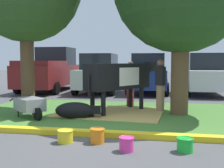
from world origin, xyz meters
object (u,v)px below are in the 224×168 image
Objects in this scene: cow_holstein at (120,77)px; hatchback_white at (204,74)px; pickup_truck_maroon at (51,71)px; sedan_silver at (100,74)px; bucket_yellow at (65,136)px; bucket_orange at (97,135)px; bucket_green at (185,144)px; person_handler at (160,84)px; bucket_pink at (126,144)px; person_visitor_near at (130,82)px; calf_lying at (76,111)px; sedan_blue at (149,74)px; wheelbarrow at (30,105)px.

hatchback_white is (3.36, 5.68, -0.16)m from cow_holstein.
pickup_truck_maroon reaches higher than sedan_silver.
bucket_yellow is 1.10× the size of bucket_orange.
bucket_orange is 0.07× the size of sedan_silver.
pickup_truck_maroon is (-6.52, 9.52, 0.98)m from bucket_green.
person_handler is 5.10× the size of bucket_yellow.
cow_holstein is at bearing 100.19° from bucket_pink.
sedan_silver is (-2.09, 4.20, 0.11)m from person_visitor_near.
person_visitor_near is (1.26, 2.50, 0.63)m from calf_lying.
bucket_green is (2.82, -2.42, -0.10)m from calf_lying.
calf_lying is 2.87m from person_visitor_near.
hatchback_white reaches higher than person_handler.
person_visitor_near is 0.30× the size of pickup_truck_maroon.
hatchback_white is at bearing 80.21° from bucket_green.
calf_lying is at bearing -116.71° from person_visitor_near.
person_handler is 0.38× the size of hatchback_white.
bucket_orange is 1.06× the size of bucket_pink.
sedan_blue is at bearing 86.56° from bucket_orange.
bucket_yellow is 0.08× the size of sedan_blue.
calf_lying is (-1.08, -1.29, -0.90)m from cow_holstein.
sedan_silver is (-0.83, 6.70, 0.75)m from calf_lying.
bucket_pink is at bearing -97.80° from person_handler.
sedan_silver is at bearing 121.74° from person_handler.
wheelbarrow reaches higher than bucket_pink.
pickup_truck_maroon is (-6.05, 5.53, 0.20)m from person_handler.
bucket_pink is 9.68m from sedan_blue.
pickup_truck_maroon is at bearing 117.58° from bucket_orange.
sedan_blue is at bearing 76.55° from calf_lying.
cow_holstein is at bearing -98.39° from person_visitor_near.
bucket_yellow is 0.08× the size of sedan_silver.
cow_holstein is at bearing -96.02° from sedan_blue.
sedan_blue is (3.01, 7.21, 0.60)m from wheelbarrow.
bucket_yellow is at bearing -81.59° from sedan_silver.
sedan_silver is (-1.91, 5.41, -0.16)m from cow_holstein.
wheelbarrow is 2.80m from bucket_yellow.
bucket_orange is 0.97× the size of bucket_green.
pickup_truck_maroon is at bearing 179.08° from hatchback_white.
pickup_truck_maroon is at bearing 172.14° from sedan_silver.
hatchback_white is (4.44, 6.97, 0.75)m from calf_lying.
person_visitor_near is 0.37× the size of hatchback_white.
person_handler is 5.43× the size of bucket_green.
pickup_truck_maroon is 2.91m from sedan_silver.
calf_lying is 8.06m from pickup_truck_maroon.
wheelbarrow reaches higher than bucket_orange.
person_visitor_near is at bearing 81.61° from cow_holstein.
wheelbarrow is 4.57× the size of bucket_green.
sedan_blue is 2.75m from hatchback_white.
sedan_silver is (-1.32, 8.96, 0.85)m from bucket_yellow.
bucket_green is (1.56, -4.93, -0.73)m from person_visitor_near.
person_visitor_near is at bearing -125.45° from hatchback_white.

